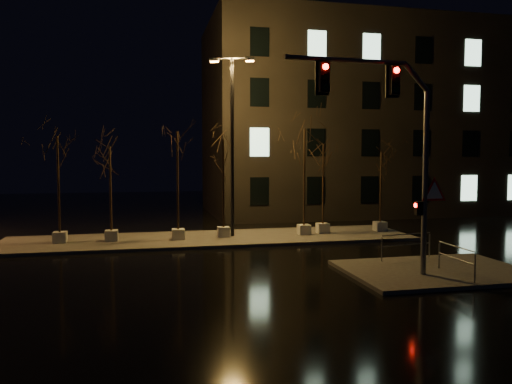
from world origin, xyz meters
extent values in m
plane|color=black|center=(0.00, 0.00, 0.00)|extent=(90.00, 90.00, 0.00)
cube|color=#413E3A|center=(0.00, 6.00, 0.07)|extent=(22.00, 5.00, 0.15)
cube|color=#413E3A|center=(7.50, -3.50, 0.07)|extent=(7.00, 5.00, 0.15)
cube|color=black|center=(14.00, 18.00, 7.50)|extent=(25.00, 12.00, 15.00)
cube|color=#B8B7AB|center=(-7.81, 6.09, 0.43)|extent=(0.65, 0.65, 0.55)
cylinder|color=black|center=(-7.81, 6.09, 3.13)|extent=(0.11, 0.11, 4.87)
cube|color=#B8B7AB|center=(-5.28, 6.07, 0.43)|extent=(0.65, 0.65, 0.55)
cylinder|color=black|center=(-5.28, 6.07, 2.89)|extent=(0.11, 0.11, 4.38)
cube|color=#B8B7AB|center=(-1.85, 5.79, 0.43)|extent=(0.65, 0.65, 0.55)
cylinder|color=black|center=(-1.85, 5.79, 3.28)|extent=(0.11, 0.11, 5.16)
cube|color=#B8B7AB|center=(0.62, 6.05, 0.43)|extent=(0.65, 0.65, 0.55)
cylinder|color=black|center=(0.62, 6.05, 3.11)|extent=(0.11, 0.11, 4.81)
cube|color=#B8B7AB|center=(5.19, 5.97, 0.43)|extent=(0.65, 0.65, 0.55)
cylinder|color=black|center=(5.19, 5.97, 3.37)|extent=(0.11, 0.11, 5.35)
cube|color=#B8B7AB|center=(6.41, 6.23, 0.43)|extent=(0.65, 0.65, 0.55)
cylinder|color=black|center=(6.41, 6.23, 2.97)|extent=(0.11, 0.11, 4.54)
cube|color=#B8B7AB|center=(10.00, 6.26, 0.43)|extent=(0.65, 0.65, 0.55)
cylinder|color=black|center=(10.00, 6.26, 2.77)|extent=(0.11, 0.11, 4.15)
cylinder|color=slate|center=(6.57, -4.14, 3.53)|extent=(0.20, 0.20, 6.76)
cylinder|color=slate|center=(3.37, -4.29, 7.86)|extent=(4.51, 0.37, 0.16)
cube|color=black|center=(5.22, -4.20, 7.24)|extent=(0.35, 0.26, 1.01)
cube|color=black|center=(2.51, -4.33, 7.24)|extent=(0.35, 0.26, 1.01)
cube|color=black|center=(6.32, -4.15, 2.63)|extent=(0.26, 0.21, 0.51)
cone|color=red|center=(6.91, -4.18, 3.19)|extent=(1.17, 0.09, 1.17)
sphere|color=#FF0C07|center=(6.57, -4.14, 7.58)|extent=(0.20, 0.20, 0.20)
cylinder|color=black|center=(1.15, 6.25, 5.00)|extent=(0.19, 0.19, 9.69)
cylinder|color=black|center=(1.15, 6.25, 9.84)|extent=(2.05, 0.76, 0.10)
cube|color=orange|center=(0.23, 6.56, 9.70)|extent=(0.55, 0.41, 0.19)
cube|color=orange|center=(2.07, 5.95, 9.70)|extent=(0.55, 0.41, 0.19)
cylinder|color=slate|center=(6.11, -1.70, 0.66)|extent=(0.06, 0.06, 1.02)
cylinder|color=slate|center=(8.58, -1.30, 0.66)|extent=(0.06, 0.06, 1.02)
cylinder|color=slate|center=(7.34, -1.50, 1.23)|extent=(2.47, 0.44, 0.05)
cylinder|color=slate|center=(7.34, -1.50, 0.77)|extent=(2.47, 0.44, 0.05)
cylinder|color=slate|center=(7.65, -5.65, 0.66)|extent=(0.06, 0.06, 1.01)
cylinder|color=slate|center=(7.70, -3.41, 0.66)|extent=(0.06, 0.06, 1.01)
cylinder|color=slate|center=(7.67, -4.53, 1.22)|extent=(0.10, 2.25, 0.04)
cylinder|color=slate|center=(7.67, -4.53, 0.77)|extent=(0.10, 2.25, 0.04)
camera|label=1|loc=(-3.50, -20.69, 4.53)|focal=35.00mm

